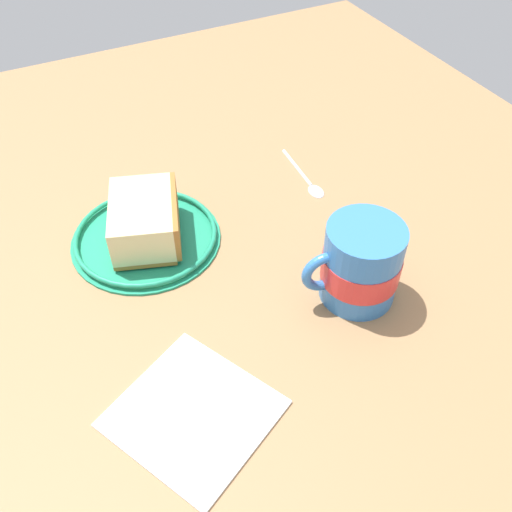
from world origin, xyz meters
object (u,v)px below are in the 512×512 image
at_px(small_plate, 146,237).
at_px(cake_slice, 145,220).
at_px(folded_napkin, 193,413).
at_px(tea_mug, 360,264).
at_px(teaspoon, 310,182).

distance_m(small_plate, cake_slice, 0.03).
height_order(small_plate, folded_napkin, small_plate).
bearing_deg(cake_slice, tea_mug, 43.73).
height_order(small_plate, cake_slice, cake_slice).
relative_size(cake_slice, folded_napkin, 0.94).
xyz_separation_m(small_plate, tea_mug, (0.19, 0.18, 0.04)).
bearing_deg(folded_napkin, small_plate, 171.14).
bearing_deg(small_plate, cake_slice, 71.31).
bearing_deg(folded_napkin, tea_mug, 104.86).
relative_size(tea_mug, folded_napkin, 0.82).
bearing_deg(small_plate, teaspoon, 91.54).
distance_m(cake_slice, folded_napkin, 0.25).
xyz_separation_m(small_plate, teaspoon, (-0.01, 0.24, -0.00)).
height_order(tea_mug, folded_napkin, tea_mug).
distance_m(cake_slice, tea_mug, 0.26).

